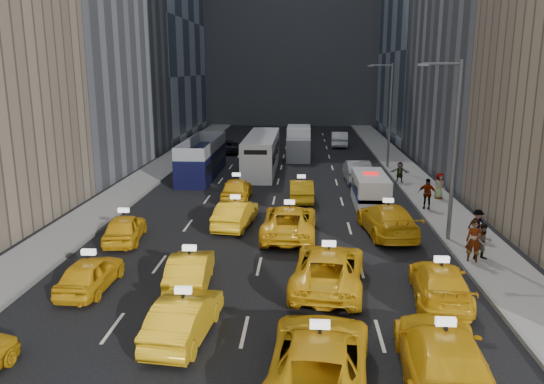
{
  "coord_description": "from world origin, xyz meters",
  "views": [
    {
      "loc": [
        1.87,
        -14.12,
        8.64
      ],
      "look_at": [
        0.23,
        13.97,
        2.0
      ],
      "focal_mm": 35.0,
      "sensor_mm": 36.0,
      "label": 1
    }
  ],
  "objects_px": {
    "nypd_van": "(370,191)",
    "pedestrian_0": "(474,241)",
    "city_bus": "(262,153)",
    "box_truck": "(299,143)",
    "double_decker": "(202,158)"
  },
  "relations": [
    {
      "from": "double_decker",
      "to": "pedestrian_0",
      "type": "distance_m",
      "value": 24.69
    },
    {
      "from": "city_bus",
      "to": "pedestrian_0",
      "type": "relative_size",
      "value": 6.23
    },
    {
      "from": "city_bus",
      "to": "box_truck",
      "type": "height_order",
      "value": "city_bus"
    },
    {
      "from": "double_decker",
      "to": "pedestrian_0",
      "type": "bearing_deg",
      "value": -46.1
    },
    {
      "from": "double_decker",
      "to": "city_bus",
      "type": "distance_m",
      "value": 5.31
    },
    {
      "from": "city_bus",
      "to": "pedestrian_0",
      "type": "xyz_separation_m",
      "value": [
        11.17,
        -21.59,
        -0.39
      ]
    },
    {
      "from": "nypd_van",
      "to": "city_bus",
      "type": "xyz_separation_m",
      "value": [
        -7.8,
        11.46,
        0.51
      ]
    },
    {
      "from": "nypd_van",
      "to": "pedestrian_0",
      "type": "height_order",
      "value": "nypd_van"
    },
    {
      "from": "double_decker",
      "to": "box_truck",
      "type": "bearing_deg",
      "value": 54.34
    },
    {
      "from": "box_truck",
      "to": "double_decker",
      "type": "bearing_deg",
      "value": -130.98
    },
    {
      "from": "double_decker",
      "to": "city_bus",
      "type": "relative_size",
      "value": 0.87
    },
    {
      "from": "double_decker",
      "to": "nypd_van",
      "type": "bearing_deg",
      "value": -31.33
    },
    {
      "from": "nypd_van",
      "to": "pedestrian_0",
      "type": "xyz_separation_m",
      "value": [
        3.36,
        -10.13,
        0.12
      ]
    },
    {
      "from": "double_decker",
      "to": "pedestrian_0",
      "type": "relative_size",
      "value": 5.41
    },
    {
      "from": "city_bus",
      "to": "box_truck",
      "type": "xyz_separation_m",
      "value": [
        3.08,
        6.66,
        -0.04
      ]
    }
  ]
}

